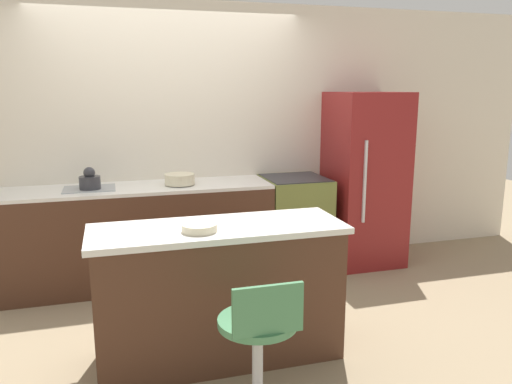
{
  "coord_description": "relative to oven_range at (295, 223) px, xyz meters",
  "views": [
    {
      "loc": [
        -0.58,
        -4.21,
        1.79
      ],
      "look_at": [
        0.53,
        -0.42,
        0.96
      ],
      "focal_mm": 35.0,
      "sensor_mm": 36.0,
      "label": 1
    }
  ],
  "objects": [
    {
      "name": "refrigerator",
      "position": [
        0.74,
        -0.03,
        0.41
      ],
      "size": [
        0.69,
        0.71,
        1.75
      ],
      "color": "maroon",
      "rests_on": "ground_plane"
    },
    {
      "name": "kettle",
      "position": [
        -1.93,
        -0.04,
        0.54
      ],
      "size": [
        0.18,
        0.18,
        0.19
      ],
      "color": "#333338",
      "rests_on": "back_counter"
    },
    {
      "name": "wall_back",
      "position": [
        -1.15,
        0.34,
        0.84
      ],
      "size": [
        8.0,
        0.06,
        2.6
      ],
      "color": "silver",
      "rests_on": "ground_plane"
    },
    {
      "name": "stool_chair",
      "position": [
        -1.03,
        -2.2,
        -0.04
      ],
      "size": [
        0.43,
        0.43,
        0.84
      ],
      "color": "#B7B7BC",
      "rests_on": "ground_plane"
    },
    {
      "name": "oven_range",
      "position": [
        0.0,
        0.0,
        0.0
      ],
      "size": [
        0.61,
        0.64,
        0.93
      ],
      "color": "olive",
      "rests_on": "ground_plane"
    },
    {
      "name": "back_counter",
      "position": [
        -1.52,
        0.0,
        -0.0
      ],
      "size": [
        2.4,
        0.62,
        0.93
      ],
      "color": "#4C2D1E",
      "rests_on": "ground_plane"
    },
    {
      "name": "mixing_bowl",
      "position": [
        -1.14,
        -0.04,
        0.51
      ],
      "size": [
        0.27,
        0.27,
        0.1
      ],
      "color": "beige",
      "rests_on": "back_counter"
    },
    {
      "name": "ground_plane",
      "position": [
        -1.15,
        -0.33,
        -0.46
      ],
      "size": [
        14.0,
        14.0,
        0.0
      ],
      "primitive_type": "plane",
      "color": "#998466"
    },
    {
      "name": "fruit_bowl",
      "position": [
        -1.23,
        -1.59,
        0.48
      ],
      "size": [
        0.22,
        0.22,
        0.05
      ],
      "color": "beige",
      "rests_on": "kitchen_island"
    },
    {
      "name": "kitchen_island",
      "position": [
        -1.1,
        -1.49,
        -0.0
      ],
      "size": [
        1.65,
        0.59,
        0.92
      ],
      "color": "#4C2D1E",
      "rests_on": "ground_plane"
    }
  ]
}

